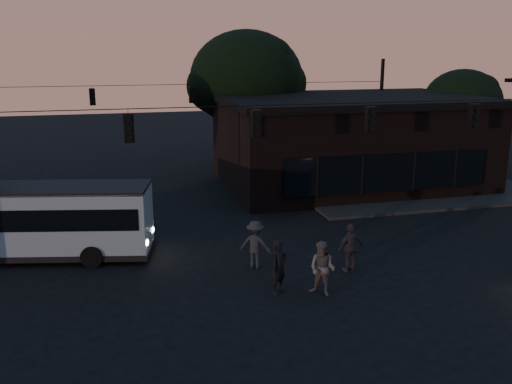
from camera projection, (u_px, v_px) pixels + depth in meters
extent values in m
plane|color=black|center=(287.00, 313.00, 18.20)|extent=(120.00, 120.00, 0.00)
cube|color=black|center=(407.00, 187.00, 34.24)|extent=(14.00, 10.00, 0.15)
cube|color=black|center=(349.00, 144.00, 34.79)|extent=(15.00, 10.00, 5.00)
cube|color=black|center=(351.00, 100.00, 34.12)|extent=(15.40, 10.40, 0.40)
cube|color=black|center=(388.00, 173.00, 30.16)|extent=(11.50, 0.18, 2.00)
cylinder|color=black|center=(247.00, 140.00, 39.32)|extent=(0.44, 0.44, 4.00)
ellipsoid|color=black|center=(246.00, 79.00, 38.29)|extent=(7.60, 7.60, 6.46)
cylinder|color=black|center=(458.00, 148.00, 39.10)|extent=(0.44, 0.44, 3.00)
ellipsoid|color=black|center=(462.00, 102.00, 38.33)|extent=(5.20, 5.20, 4.42)
cylinder|color=black|center=(256.00, 106.00, 20.42)|extent=(26.00, 0.03, 0.03)
cube|color=black|center=(129.00, 128.00, 19.49)|extent=(0.34, 0.30, 1.00)
cube|color=black|center=(256.00, 124.00, 20.58)|extent=(0.34, 0.30, 1.00)
cube|color=black|center=(370.00, 120.00, 21.68)|extent=(0.34, 0.30, 1.00)
cube|color=black|center=(474.00, 116.00, 22.78)|extent=(0.34, 0.30, 1.00)
cylinder|color=black|center=(380.00, 114.00, 39.21)|extent=(0.24, 0.24, 7.50)
cylinder|color=black|center=(191.00, 84.00, 35.48)|extent=(26.00, 0.03, 0.03)
cube|color=black|center=(92.00, 97.00, 34.18)|extent=(0.34, 0.30, 1.00)
cube|color=black|center=(192.00, 95.00, 35.64)|extent=(0.34, 0.30, 1.00)
cube|color=black|center=(283.00, 93.00, 37.11)|extent=(0.34, 0.30, 1.00)
cube|color=gray|center=(18.00, 218.00, 22.58)|extent=(10.63, 4.52, 2.45)
cube|color=black|center=(17.00, 213.00, 22.52)|extent=(10.23, 4.47, 0.85)
cube|color=black|center=(14.00, 188.00, 22.28)|extent=(10.63, 4.52, 0.14)
cube|color=black|center=(21.00, 250.00, 22.91)|extent=(10.74, 4.60, 0.24)
cylinder|color=black|center=(92.00, 257.00, 21.86)|extent=(0.88, 0.41, 0.85)
cylinder|color=black|center=(105.00, 237.00, 24.14)|extent=(0.88, 0.41, 0.85)
imported|color=black|center=(279.00, 267.00, 19.47)|extent=(0.83, 0.76, 1.90)
imported|color=#514B49|center=(322.00, 269.00, 19.30)|extent=(1.16, 1.16, 1.90)
imported|color=#2C252D|center=(350.00, 248.00, 21.36)|extent=(1.17, 0.69, 1.87)
imported|color=black|center=(255.00, 244.00, 21.75)|extent=(1.38, 1.18, 1.85)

